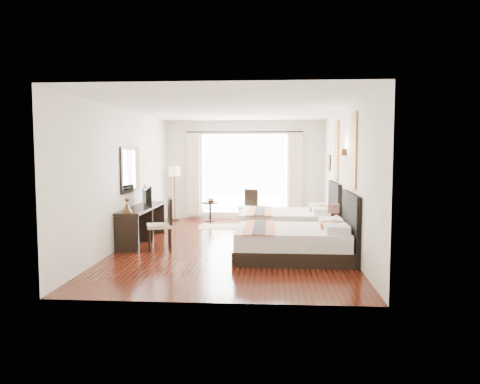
# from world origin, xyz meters

# --- Properties ---
(floor) EXTENTS (4.50, 7.50, 0.01)m
(floor) POSITION_xyz_m (0.00, 0.00, -0.01)
(floor) COLOR black
(floor) RESTS_ON ground
(ceiling) EXTENTS (4.50, 7.50, 0.02)m
(ceiling) POSITION_xyz_m (0.00, 0.00, 2.79)
(ceiling) COLOR white
(ceiling) RESTS_ON wall_headboard
(wall_headboard) EXTENTS (0.01, 7.50, 2.80)m
(wall_headboard) POSITION_xyz_m (2.25, 0.00, 1.40)
(wall_headboard) COLOR silver
(wall_headboard) RESTS_ON floor
(wall_desk) EXTENTS (0.01, 7.50, 2.80)m
(wall_desk) POSITION_xyz_m (-2.25, 0.00, 1.40)
(wall_desk) COLOR silver
(wall_desk) RESTS_ON floor
(wall_window) EXTENTS (4.50, 0.01, 2.80)m
(wall_window) POSITION_xyz_m (0.00, 3.75, 1.40)
(wall_window) COLOR silver
(wall_window) RESTS_ON floor
(wall_entry) EXTENTS (4.50, 0.01, 2.80)m
(wall_entry) POSITION_xyz_m (0.00, -3.75, 1.40)
(wall_entry) COLOR silver
(wall_entry) RESTS_ON floor
(window_glass) EXTENTS (2.40, 0.02, 2.20)m
(window_glass) POSITION_xyz_m (0.00, 3.73, 1.30)
(window_glass) COLOR white
(window_glass) RESTS_ON wall_window
(sheer_curtain) EXTENTS (2.30, 0.02, 2.10)m
(sheer_curtain) POSITION_xyz_m (0.00, 3.67, 1.30)
(sheer_curtain) COLOR white
(sheer_curtain) RESTS_ON wall_window
(drape_left) EXTENTS (0.35, 0.14, 2.35)m
(drape_left) POSITION_xyz_m (-1.45, 3.63, 1.28)
(drape_left) COLOR beige
(drape_left) RESTS_ON floor
(drape_right) EXTENTS (0.35, 0.14, 2.35)m
(drape_right) POSITION_xyz_m (1.45, 3.63, 1.28)
(drape_right) COLOR beige
(drape_right) RESTS_ON floor
(art_panel_near) EXTENTS (0.03, 0.50, 1.35)m
(art_panel_near) POSITION_xyz_m (2.23, -1.12, 1.95)
(art_panel_near) COLOR maroon
(art_panel_near) RESTS_ON wall_headboard
(art_panel_far) EXTENTS (0.03, 0.50, 1.35)m
(art_panel_far) POSITION_xyz_m (2.23, 1.09, 1.95)
(art_panel_far) COLOR maroon
(art_panel_far) RESTS_ON wall_headboard
(wall_sconce) EXTENTS (0.10, 0.14, 0.14)m
(wall_sconce) POSITION_xyz_m (2.19, -0.17, 1.92)
(wall_sconce) COLOR #4D331B
(wall_sconce) RESTS_ON wall_headboard
(mirror_frame) EXTENTS (0.04, 1.25, 0.95)m
(mirror_frame) POSITION_xyz_m (-2.22, 0.19, 1.55)
(mirror_frame) COLOR black
(mirror_frame) RESTS_ON wall_desk
(mirror_glass) EXTENTS (0.01, 1.12, 0.82)m
(mirror_glass) POSITION_xyz_m (-2.19, 0.19, 1.55)
(mirror_glass) COLOR white
(mirror_glass) RESTS_ON mirror_frame
(bed_near) EXTENTS (2.12, 1.65, 1.20)m
(bed_near) POSITION_xyz_m (1.24, -1.12, 0.31)
(bed_near) COLOR black
(bed_near) RESTS_ON floor
(bed_far) EXTENTS (2.20, 1.71, 1.24)m
(bed_far) POSITION_xyz_m (1.21, 1.09, 0.32)
(bed_far) COLOR black
(bed_far) RESTS_ON floor
(nightstand) EXTENTS (0.38, 0.47, 0.45)m
(nightstand) POSITION_xyz_m (2.02, -0.17, 0.23)
(nightstand) COLOR black
(nightstand) RESTS_ON floor
(table_lamp) EXTENTS (0.23, 0.23, 0.37)m
(table_lamp) POSITION_xyz_m (2.03, -0.05, 0.75)
(table_lamp) COLOR black
(table_lamp) RESTS_ON nightstand
(vase) EXTENTS (0.16, 0.16, 0.14)m
(vase) POSITION_xyz_m (2.05, -0.35, 0.57)
(vase) COLOR black
(vase) RESTS_ON nightstand
(console_desk) EXTENTS (0.50, 2.20, 0.76)m
(console_desk) POSITION_xyz_m (-1.99, 0.19, 0.38)
(console_desk) COLOR black
(console_desk) RESTS_ON floor
(television) EXTENTS (0.42, 0.74, 0.44)m
(television) POSITION_xyz_m (-1.97, 0.31, 0.98)
(television) COLOR black
(television) RESTS_ON console_desk
(bronze_figurine) EXTENTS (0.22, 0.22, 0.26)m
(bronze_figurine) POSITION_xyz_m (-1.99, -0.81, 0.89)
(bronze_figurine) COLOR #4D331B
(bronze_figurine) RESTS_ON console_desk
(desk_chair) EXTENTS (0.59, 0.59, 1.02)m
(desk_chair) POSITION_xyz_m (-1.40, -0.58, 0.31)
(desk_chair) COLOR beige
(desk_chair) RESTS_ON floor
(floor_lamp) EXTENTS (0.31, 0.31, 1.52)m
(floor_lamp) POSITION_xyz_m (-1.92, 3.25, 1.28)
(floor_lamp) COLOR black
(floor_lamp) RESTS_ON floor
(side_table) EXTENTS (0.46, 0.46, 0.53)m
(side_table) POSITION_xyz_m (-0.92, 3.26, 0.26)
(side_table) COLOR black
(side_table) RESTS_ON floor
(fruit_bowl) EXTENTS (0.21, 0.21, 0.05)m
(fruit_bowl) POSITION_xyz_m (-0.90, 3.26, 0.55)
(fruit_bowl) COLOR #482619
(fruit_bowl) RESTS_ON side_table
(window_chair) EXTENTS (0.54, 0.54, 0.90)m
(window_chair) POSITION_xyz_m (0.16, 3.03, 0.27)
(window_chair) COLOR beige
(window_chair) RESTS_ON floor
(jute_rug) EXTENTS (1.22, 0.90, 0.01)m
(jute_rug) POSITION_xyz_m (-0.52, 2.28, 0.01)
(jute_rug) COLOR tan
(jute_rug) RESTS_ON floor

